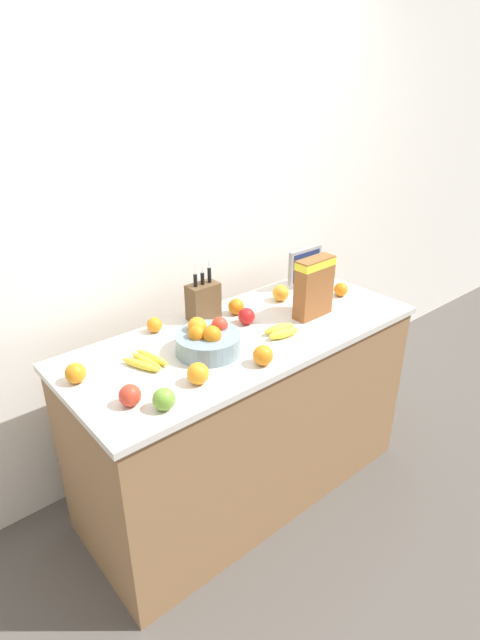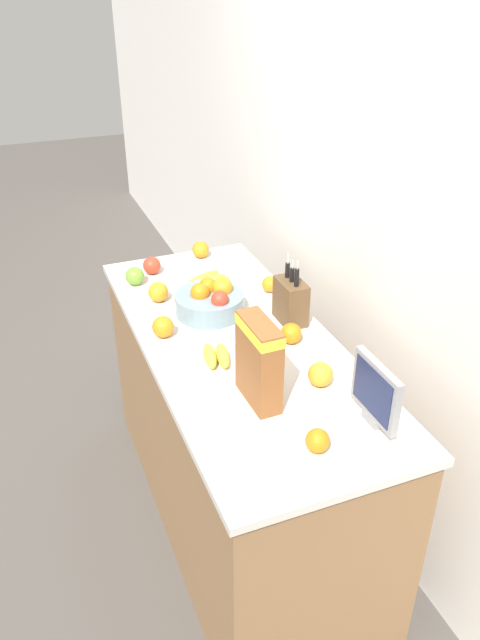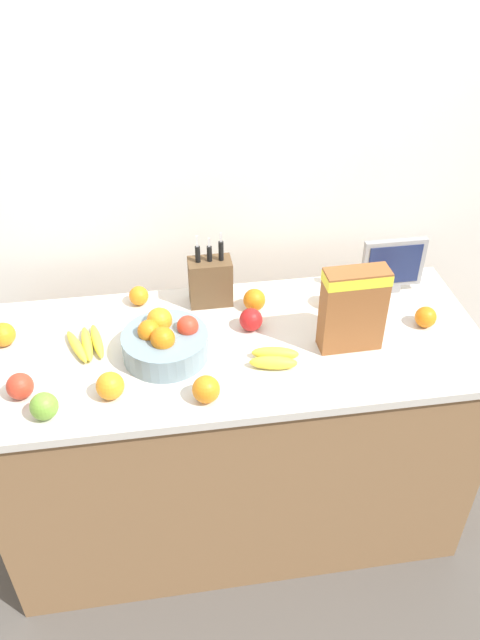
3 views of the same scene
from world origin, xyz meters
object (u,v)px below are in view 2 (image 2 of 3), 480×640
(cereal_box, at_px, (259,359))
(orange_mid_left, at_px, (201,250))
(orange_front_right, at_px, (291,333))
(fruit_bowl, at_px, (210,301))
(banana_bunch_right, at_px, (216,356))
(knife_block, at_px, (291,301))
(orange_near_bowl, at_px, (163,327))
(small_monitor, at_px, (375,392))
(banana_bunch_left, at_px, (207,280))
(apple_middle, at_px, (152,266))
(orange_front_center, at_px, (270,284))
(orange_mid_right, at_px, (158,292))
(orange_front_left, at_px, (317,441))
(apple_leftmost, at_px, (260,335))
(apple_by_knife_block, at_px, (135,276))
(orange_by_cereal, at_px, (320,374))

(cereal_box, bearing_deg, orange_mid_left, 169.63)
(orange_front_right, bearing_deg, orange_mid_left, -175.24)
(fruit_bowl, height_order, banana_bunch_right, fruit_bowl)
(knife_block, relative_size, orange_mid_left, 3.49)
(orange_near_bowl, bearing_deg, small_monitor, 32.48)
(fruit_bowl, bearing_deg, banana_bunch_right, -15.89)
(knife_block, bearing_deg, small_monitor, -2.98)
(banana_bunch_left, xyz_separation_m, apple_middle, (-0.18, -0.20, 0.02))
(small_monitor, xyz_separation_m, banana_bunch_right, (-0.50, -0.33, -0.10))
(fruit_bowl, bearing_deg, orange_front_center, 104.67)
(cereal_box, xyz_separation_m, orange_front_center, (-0.68, 0.34, -0.12))
(fruit_bowl, bearing_deg, knife_block, 56.75)
(orange_mid_right, height_order, orange_mid_left, orange_mid_right)
(banana_bunch_left, relative_size, orange_front_left, 2.76)
(apple_leftmost, height_order, apple_by_knife_block, apple_by_knife_block)
(small_monitor, xyz_separation_m, apple_leftmost, (-0.54, -0.15, -0.08))
(apple_leftmost, xyz_separation_m, orange_near_bowl, (-0.19, -0.32, 0.00))
(apple_leftmost, height_order, orange_mid_right, orange_mid_right)
(fruit_bowl, relative_size, orange_near_bowl, 3.32)
(knife_block, relative_size, orange_front_right, 3.53)
(orange_mid_right, bearing_deg, apple_by_knife_block, -163.34)
(orange_front_left, height_order, orange_front_right, orange_front_right)
(orange_mid_left, distance_m, orange_by_cereal, 1.13)
(small_monitor, xyz_separation_m, orange_near_bowl, (-0.73, -0.47, -0.08))
(orange_mid_right, distance_m, orange_front_right, 0.63)
(apple_by_knife_block, distance_m, orange_mid_right, 0.19)
(cereal_box, relative_size, orange_near_bowl, 3.49)
(knife_block, xyz_separation_m, apple_leftmost, (0.12, -0.18, -0.05))
(apple_leftmost, xyz_separation_m, orange_front_left, (0.59, -0.07, -0.00))
(orange_near_bowl, height_order, orange_front_left, orange_near_bowl)
(apple_by_knife_block, distance_m, orange_front_right, 0.81)
(orange_mid_left, height_order, orange_front_left, orange_mid_left)
(small_monitor, distance_m, apple_leftmost, 0.57)
(cereal_box, xyz_separation_m, apple_by_knife_block, (-0.96, -0.18, -0.12))
(small_monitor, bearing_deg, knife_block, 177.02)
(knife_block, height_order, orange_front_center, knife_block)
(orange_mid_left, bearing_deg, cereal_box, -9.04)
(banana_bunch_right, height_order, orange_near_bowl, orange_near_bowl)
(orange_near_bowl, relative_size, orange_front_left, 1.14)
(banana_bunch_left, xyz_separation_m, orange_front_right, (0.58, 0.13, 0.02))
(small_monitor, xyz_separation_m, apple_by_knife_block, (-1.20, -0.46, -0.08))
(orange_mid_right, bearing_deg, orange_front_left, 10.15)
(apple_by_knife_block, distance_m, orange_mid_left, 0.40)
(orange_by_cereal, bearing_deg, small_monitor, 13.78)
(small_monitor, relative_size, cereal_box, 0.79)
(orange_mid_right, distance_m, orange_by_cereal, 0.85)
(knife_block, xyz_separation_m, orange_mid_right, (-0.35, -0.44, -0.05))
(orange_front_right, height_order, orange_by_cereal, orange_by_cereal)
(apple_leftmost, xyz_separation_m, orange_front_center, (-0.37, 0.21, -0.00))
(orange_mid_right, bearing_deg, orange_front_right, 36.96)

